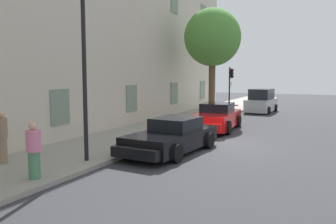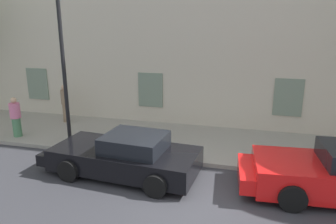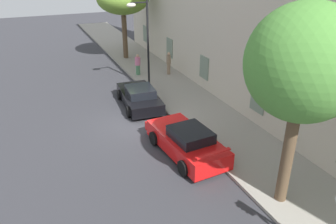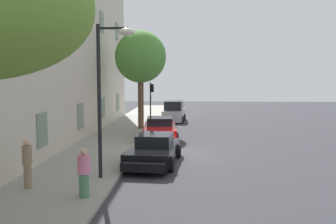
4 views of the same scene
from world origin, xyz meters
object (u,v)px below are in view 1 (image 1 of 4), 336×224
object	(u,v)px
tree_near_kerb	(212,38)
sportscar_red_lead	(170,138)
sportscar_yellow_flank	(215,118)
pedestrian_strolling	(34,150)
hatchback_parked	(261,102)
street_lamp	(94,40)
traffic_light	(231,82)
pedestrian_admiring	(2,136)

from	to	relation	value
tree_near_kerb	sportscar_red_lead	bearing A→B (deg)	-169.58
sportscar_yellow_flank	pedestrian_strolling	size ratio (longest dim) A/B	3.22
sportscar_yellow_flank	pedestrian_strolling	world-z (taller)	pedestrian_strolling
sportscar_yellow_flank	tree_near_kerb	distance (m)	6.73
hatchback_parked	street_lamp	world-z (taller)	street_lamp
traffic_light	pedestrian_strolling	bearing A→B (deg)	179.25
tree_near_kerb	street_lamp	size ratio (longest dim) A/B	1.25
pedestrian_admiring	pedestrian_strolling	world-z (taller)	pedestrian_admiring
sportscar_red_lead	sportscar_yellow_flank	size ratio (longest dim) A/B	0.97
sportscar_red_lead	sportscar_yellow_flank	world-z (taller)	sportscar_yellow_flank
sportscar_red_lead	sportscar_yellow_flank	distance (m)	6.00
street_lamp	pedestrian_strolling	distance (m)	3.89
hatchback_parked	street_lamp	distance (m)	19.07
hatchback_parked	pedestrian_strolling	size ratio (longest dim) A/B	2.41
tree_near_kerb	pedestrian_strolling	distance (m)	16.20
sportscar_yellow_flank	sportscar_red_lead	bearing A→B (deg)	-178.14
sportscar_yellow_flank	pedestrian_admiring	size ratio (longest dim) A/B	2.98
sportscar_yellow_flank	pedestrian_admiring	xyz separation A→B (m)	(-10.26, 3.65, 0.40)
pedestrian_strolling	traffic_light	bearing A→B (deg)	-0.75
sportscar_yellow_flank	street_lamp	bearing A→B (deg)	172.91
hatchback_parked	pedestrian_strolling	xyz separation A→B (m)	(-21.01, 1.92, 0.11)
hatchback_parked	street_lamp	xyz separation A→B (m)	(-18.73, 1.53, 3.24)
hatchback_parked	pedestrian_admiring	xyz separation A→B (m)	(-20.20, 4.09, 0.21)
sportscar_red_lead	sportscar_yellow_flank	bearing A→B (deg)	1.86
sportscar_red_lead	hatchback_parked	distance (m)	15.93
sportscar_yellow_flank	pedestrian_admiring	distance (m)	10.90
tree_near_kerb	street_lamp	bearing A→B (deg)	-177.22
pedestrian_admiring	pedestrian_strolling	distance (m)	2.32
street_lamp	pedestrian_admiring	xyz separation A→B (m)	(-1.47, 2.56, -3.04)
hatchback_parked	tree_near_kerb	size ratio (longest dim) A/B	0.53
traffic_light	sportscar_yellow_flank	bearing A→B (deg)	-170.24
sportscar_red_lead	street_lamp	xyz separation A→B (m)	(-2.80, 1.29, 3.48)
traffic_light	pedestrian_admiring	bearing A→B (deg)	172.14
sportscar_yellow_flank	street_lamp	distance (m)	9.50
sportscar_red_lead	pedestrian_strolling	bearing A→B (deg)	161.73
sportscar_yellow_flank	tree_near_kerb	size ratio (longest dim) A/B	0.71
sportscar_yellow_flank	traffic_light	world-z (taller)	traffic_light
sportscar_yellow_flank	traffic_light	bearing A→B (deg)	9.76
tree_near_kerb	hatchback_parked	bearing A→B (deg)	-21.96
street_lamp	pedestrian_admiring	distance (m)	4.23
traffic_light	pedestrian_strolling	world-z (taller)	traffic_light
tree_near_kerb	traffic_light	size ratio (longest dim) A/B	2.14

